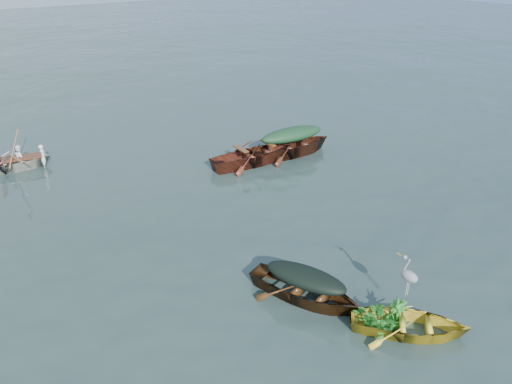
# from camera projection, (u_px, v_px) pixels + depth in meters

# --- Properties ---
(ground) EXTENTS (140.00, 140.00, 0.00)m
(ground) POSITION_uv_depth(u_px,v_px,m) (362.00, 246.00, 13.10)
(ground) COLOR #2C3E3A
(ground) RESTS_ON ground
(yellow_dinghy) EXTENTS (2.92, 3.06, 0.78)m
(yellow_dinghy) POSITION_uv_depth(u_px,v_px,m) (408.00, 332.00, 10.13)
(yellow_dinghy) COLOR yellow
(yellow_dinghy) RESTS_ON ground
(dark_covered_boat) EXTENTS (2.33, 3.72, 0.86)m
(dark_covered_boat) POSITION_uv_depth(u_px,v_px,m) (305.00, 299.00, 11.11)
(dark_covered_boat) COLOR #462910
(dark_covered_boat) RESTS_ON ground
(green_tarp_boat) EXTENTS (4.94, 2.11, 1.14)m
(green_tarp_boat) POSITION_uv_depth(u_px,v_px,m) (291.00, 155.00, 18.96)
(green_tarp_boat) COLOR #462210
(green_tarp_boat) RESTS_ON ground
(open_wooden_boat) EXTENTS (4.88, 2.01, 1.13)m
(open_wooden_boat) POSITION_uv_depth(u_px,v_px,m) (254.00, 164.00, 18.20)
(open_wooden_boat) COLOR #5E2217
(open_wooden_boat) RESTS_ON ground
(rowed_boat) EXTENTS (3.95, 2.00, 0.87)m
(rowed_boat) POSITION_uv_depth(u_px,v_px,m) (12.00, 170.00, 17.64)
(rowed_boat) COLOR beige
(rowed_boat) RESTS_ON ground
(dark_tarp_cover) EXTENTS (1.28, 2.05, 0.40)m
(dark_tarp_cover) POSITION_uv_depth(u_px,v_px,m) (306.00, 276.00, 10.84)
(dark_tarp_cover) COLOR black
(dark_tarp_cover) RESTS_ON dark_covered_boat
(green_tarp_cover) EXTENTS (2.72, 1.16, 0.52)m
(green_tarp_cover) POSITION_uv_depth(u_px,v_px,m) (292.00, 134.00, 18.60)
(green_tarp_cover) COLOR #183C22
(green_tarp_cover) RESTS_ON green_tarp_boat
(thwart_benches) EXTENTS (2.45, 1.15, 0.04)m
(thwart_benches) POSITION_uv_depth(u_px,v_px,m) (254.00, 149.00, 17.94)
(thwart_benches) COLOR #543113
(thwart_benches) RESTS_ON open_wooden_boat
(heron) EXTENTS (0.47, 0.49, 0.92)m
(heron) POSITION_uv_depth(u_px,v_px,m) (408.00, 282.00, 10.26)
(heron) COLOR gray
(heron) RESTS_ON yellow_dinghy
(dinghy_weeds) EXTENTS (1.12, 1.14, 0.60)m
(dinghy_weeds) POSITION_uv_depth(u_px,v_px,m) (384.00, 301.00, 9.94)
(dinghy_weeds) COLOR #1C671B
(dinghy_weeds) RESTS_ON yellow_dinghy
(rowers) EXTENTS (2.82, 1.62, 0.76)m
(rowers) POSITION_uv_depth(u_px,v_px,m) (7.00, 149.00, 17.29)
(rowers) COLOR silver
(rowers) RESTS_ON rowed_boat
(oars) EXTENTS (1.20, 2.67, 0.06)m
(oars) POSITION_uv_depth(u_px,v_px,m) (9.00, 158.00, 17.44)
(oars) COLOR #A06D3C
(oars) RESTS_ON rowed_boat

